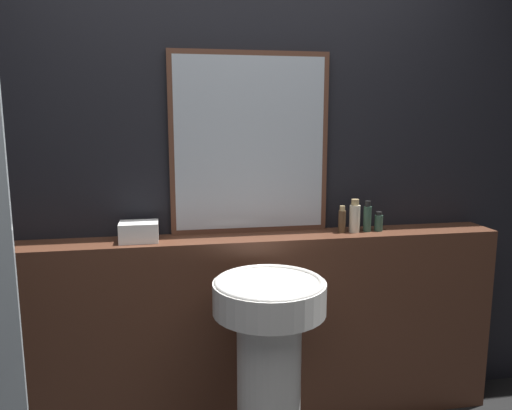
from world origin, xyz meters
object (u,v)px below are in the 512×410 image
at_px(pedestal_sink, 269,359).
at_px(mirror, 250,144).
at_px(conditioner_bottle, 355,217).
at_px(shampoo_bottle, 342,220).
at_px(body_wash_bottle, 379,222).
at_px(lotion_bottle, 367,217).
at_px(towel_stack, 139,232).

xyz_separation_m(pedestal_sink, mirror, (0.01, 0.52, 0.88)).
bearing_deg(conditioner_bottle, shampoo_bottle, -180.00).
height_order(pedestal_sink, body_wash_bottle, body_wash_bottle).
distance_m(conditioner_bottle, lotion_bottle, 0.07).
distance_m(towel_stack, shampoo_bottle, 1.00).
bearing_deg(conditioner_bottle, towel_stack, -180.00).
xyz_separation_m(towel_stack, body_wash_bottle, (1.20, 0.00, 0.00)).
height_order(conditioner_bottle, lotion_bottle, conditioner_bottle).
relative_size(mirror, lotion_bottle, 5.65).
bearing_deg(body_wash_bottle, lotion_bottle, 180.00).
distance_m(mirror, shampoo_bottle, 0.60).
xyz_separation_m(mirror, lotion_bottle, (0.59, -0.10, -0.37)).
xyz_separation_m(mirror, body_wash_bottle, (0.65, -0.10, -0.40)).
bearing_deg(shampoo_bottle, mirror, 167.77).
height_order(conditioner_bottle, body_wash_bottle, conditioner_bottle).
bearing_deg(mirror, shampoo_bottle, -12.23).
distance_m(conditioner_bottle, body_wash_bottle, 0.13).
distance_m(pedestal_sink, shampoo_bottle, 0.80).
height_order(mirror, conditioner_bottle, mirror).
distance_m(shampoo_bottle, conditioner_bottle, 0.07).
height_order(mirror, shampoo_bottle, mirror).
height_order(towel_stack, body_wash_bottle, body_wash_bottle).
bearing_deg(lotion_bottle, mirror, 170.52).
bearing_deg(mirror, lotion_bottle, -9.48).
height_order(pedestal_sink, lotion_bottle, lotion_bottle).
height_order(pedestal_sink, shampoo_bottle, shampoo_bottle).
xyz_separation_m(towel_stack, lotion_bottle, (1.14, 0.00, 0.03)).
xyz_separation_m(pedestal_sink, conditioner_bottle, (0.53, 0.43, 0.51)).
height_order(shampoo_bottle, body_wash_bottle, shampoo_bottle).
bearing_deg(towel_stack, lotion_bottle, 0.00).
distance_m(pedestal_sink, towel_stack, 0.83).
distance_m(towel_stack, conditioner_bottle, 1.07).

